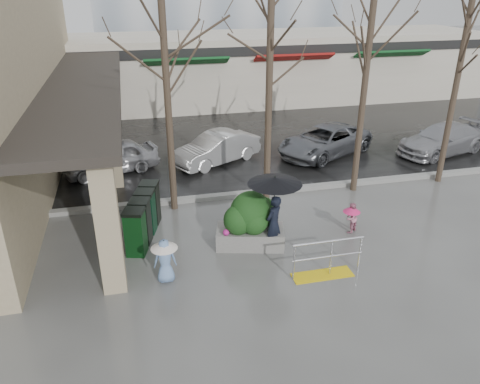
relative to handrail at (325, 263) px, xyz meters
name	(u,v)px	position (x,y,z in m)	size (l,w,h in m)	color
ground	(261,257)	(-1.36, 1.20, -0.38)	(120.00, 120.00, 0.00)	#51514F
street_asphalt	(175,90)	(-1.36, 23.20, -0.37)	(120.00, 36.00, 0.01)	black
curb	(230,195)	(-1.36, 5.20, -0.30)	(120.00, 0.30, 0.15)	gray
canopy_slab	(81,78)	(-6.16, 9.20, 3.25)	(2.80, 18.00, 0.25)	#2D2823
pillar_front	(108,226)	(-5.26, 0.70, 1.37)	(0.55, 0.55, 3.50)	tan
pillar_back	(111,140)	(-5.26, 7.20, 1.37)	(0.55, 0.55, 3.50)	tan
storefront_row	(213,69)	(0.64, 19.17, 1.64)	(34.00, 6.74, 4.00)	beige
handrail	(325,263)	(0.00, 0.00, 0.00)	(1.90, 0.50, 1.03)	yellow
tree_west	(164,51)	(-3.36, 4.80, 4.71)	(3.20, 3.20, 6.80)	#382B21
tree_midwest	(270,43)	(-0.16, 4.80, 4.86)	(3.20, 3.20, 7.00)	#382B21
tree_mideast	(368,52)	(3.14, 4.80, 4.48)	(3.20, 3.20, 6.50)	#382B21
tree_east	(466,32)	(6.64, 4.80, 5.01)	(3.20, 3.20, 7.20)	#382B21
woman	(274,203)	(-0.94, 1.52, 1.10)	(1.48, 1.48, 2.26)	black
child_pink	(351,216)	(1.64, 1.96, 0.17)	(0.58, 0.56, 0.95)	#CC7C97
child_blue	(165,257)	(-4.01, 0.71, 0.32)	(0.68, 0.68, 1.18)	#7296CB
planter	(251,220)	(-1.49, 1.93, 0.42)	(2.09, 1.40, 1.67)	slate
news_boxes	(143,216)	(-4.42, 3.10, 0.30)	(1.19, 2.47, 1.35)	#0C3813
car_a	(110,157)	(-5.42, 8.60, 0.25)	(1.49, 3.70, 1.26)	#A7A8AC
car_b	(217,148)	(-1.18, 8.66, 0.25)	(1.33, 3.82, 1.26)	silver
car_c	(325,141)	(3.56, 8.56, 0.25)	(2.09, 4.53, 1.26)	slate
car_d	(442,139)	(8.63, 7.55, 0.25)	(1.77, 4.34, 1.26)	#A1A1A5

